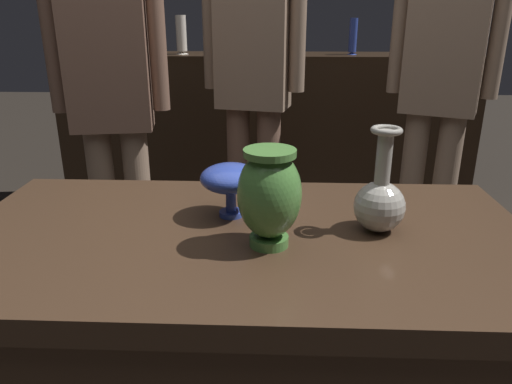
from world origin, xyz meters
The scene contains 11 objects.
display_plinth centered at (0.00, 0.00, 0.40)m, with size 1.20×0.64×0.80m.
back_display_shelf centered at (0.00, 2.20, 0.49)m, with size 2.60×0.40×0.99m.
vase_centerpiece centered at (0.05, -0.06, 0.91)m, with size 0.12×0.12×0.19m.
vase_tall_behind centered at (0.28, 0.02, 0.87)m, with size 0.11×0.11×0.22m.
vase_left_accent centered at (-0.03, 0.09, 0.89)m, with size 0.13×0.13×0.12m.
shelf_vase_right centered at (0.52, 2.17, 1.09)m, with size 0.06×0.06×0.21m.
shelf_vase_center centered at (0.00, 2.24, 1.10)m, with size 0.12×0.12×0.21m.
shelf_vase_left centered at (-0.52, 2.16, 1.10)m, with size 0.08×0.08×0.23m.
visitor_near_right centered at (0.79, 1.29, 0.96)m, with size 0.44×0.29×1.63m.
visitor_center_back centered at (-0.04, 1.33, 0.98)m, with size 0.46×0.25×1.65m.
visitor_near_left centered at (-0.61, 1.04, 0.92)m, with size 0.46×0.23×1.57m.
Camera 1 is at (0.06, -0.91, 1.23)m, focal length 33.98 mm.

